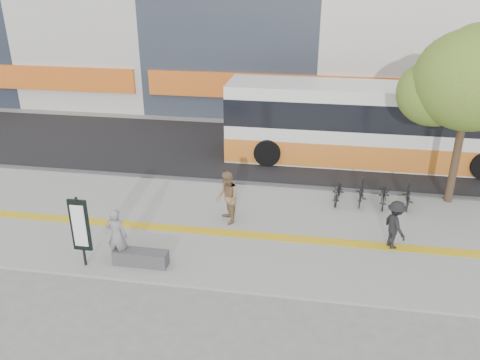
% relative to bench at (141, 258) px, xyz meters
% --- Properties ---
extents(ground, '(120.00, 120.00, 0.00)m').
position_rel_bench_xyz_m(ground, '(2.60, 1.20, -0.30)').
color(ground, slate).
rests_on(ground, ground).
extents(sidewalk, '(40.00, 7.00, 0.08)m').
position_rel_bench_xyz_m(sidewalk, '(2.60, 2.70, -0.27)').
color(sidewalk, gray).
rests_on(sidewalk, ground).
extents(tactile_strip, '(40.00, 0.45, 0.01)m').
position_rel_bench_xyz_m(tactile_strip, '(2.60, 2.20, -0.22)').
color(tactile_strip, gold).
rests_on(tactile_strip, sidewalk).
extents(street, '(40.00, 8.00, 0.06)m').
position_rel_bench_xyz_m(street, '(2.60, 10.20, -0.28)').
color(street, black).
rests_on(street, ground).
extents(curb, '(40.00, 0.25, 0.14)m').
position_rel_bench_xyz_m(curb, '(2.60, 6.20, -0.23)').
color(curb, '#38383A').
rests_on(curb, ground).
extents(bench, '(1.60, 0.45, 0.45)m').
position_rel_bench_xyz_m(bench, '(0.00, 0.00, 0.00)').
color(bench, '#38383A').
rests_on(bench, sidewalk).
extents(signboard, '(0.55, 0.10, 2.20)m').
position_rel_bench_xyz_m(signboard, '(-1.60, -0.31, 1.06)').
color(signboard, black).
rests_on(signboard, sidewalk).
extents(street_tree, '(4.40, 3.80, 6.31)m').
position_rel_bench_xyz_m(street_tree, '(9.78, 6.02, 4.21)').
color(street_tree, '#3C251B').
rests_on(street_tree, sidewalk).
extents(bus, '(12.79, 3.03, 3.41)m').
position_rel_bench_xyz_m(bus, '(7.21, 9.70, 1.36)').
color(bus, silver).
rests_on(bus, street).
extents(bicycle_row, '(3.17, 1.63, 0.91)m').
position_rel_bench_xyz_m(bicycle_row, '(6.95, 5.20, 0.21)').
color(bicycle_row, black).
rests_on(bicycle_row, sidewalk).
extents(seated_woman, '(0.65, 0.44, 1.73)m').
position_rel_bench_xyz_m(seated_woman, '(-0.69, 0.06, 0.64)').
color(seated_woman, black).
rests_on(seated_woman, sidewalk).
extents(pedestrian_tan, '(1.01, 1.10, 1.83)m').
position_rel_bench_xyz_m(pedestrian_tan, '(2.01, 2.95, 0.69)').
color(pedestrian_tan, olive).
rests_on(pedestrian_tan, sidewalk).
extents(pedestrian_dark, '(0.94, 1.16, 1.56)m').
position_rel_bench_xyz_m(pedestrian_dark, '(7.38, 2.22, 0.56)').
color(pedestrian_dark, black).
rests_on(pedestrian_dark, sidewalk).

